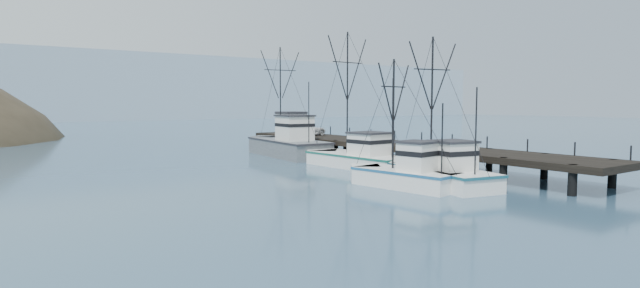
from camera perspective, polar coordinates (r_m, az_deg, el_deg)
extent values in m
plane|color=#325470|center=(28.80, 8.65, -7.07)|extent=(400.00, 400.00, 0.00)
cube|color=black|center=(49.63, 7.66, -0.10)|extent=(6.00, 44.00, 0.50)
cylinder|color=black|center=(35.30, 26.90, -3.71)|extent=(0.56, 0.56, 2.00)
cylinder|color=black|center=(39.93, 30.43, -2.94)|extent=(0.56, 0.56, 2.00)
cylinder|color=black|center=(37.88, 20.22, -2.96)|extent=(0.56, 0.56, 2.00)
cylinder|color=black|center=(42.23, 24.26, -2.32)|extent=(0.56, 0.56, 2.00)
cylinder|color=black|center=(40.92, 14.46, -2.27)|extent=(0.56, 0.56, 2.00)
cylinder|color=black|center=(44.97, 18.78, -1.76)|extent=(0.56, 0.56, 2.00)
cylinder|color=black|center=(44.31, 9.55, -1.67)|extent=(0.56, 0.56, 2.00)
cylinder|color=black|center=(48.08, 13.98, -1.25)|extent=(0.56, 0.56, 2.00)
cylinder|color=black|center=(47.98, 5.36, -1.14)|extent=(0.56, 0.56, 2.00)
cylinder|color=black|center=(51.48, 9.78, -0.79)|extent=(0.56, 0.56, 2.00)
cylinder|color=black|center=(51.87, 1.79, -0.69)|extent=(0.56, 0.56, 2.00)
cylinder|color=black|center=(55.13, 6.13, -0.40)|extent=(0.56, 0.56, 2.00)
cylinder|color=black|center=(55.94, -1.27, -0.30)|extent=(0.56, 0.56, 2.00)
cylinder|color=black|center=(58.98, 2.93, -0.05)|extent=(0.56, 0.56, 2.00)
cylinder|color=black|center=(60.16, -3.92, 0.04)|extent=(0.56, 0.56, 2.00)
cylinder|color=black|center=(62.98, 0.14, 0.26)|extent=(0.56, 0.56, 2.00)
cylinder|color=black|center=(64.48, -6.21, 0.33)|extent=(0.56, 0.56, 2.00)
cylinder|color=black|center=(67.13, -2.31, 0.53)|extent=(0.56, 0.56, 2.00)
cube|color=#9EB2C6|center=(192.75, -26.15, 2.45)|extent=(360.00, 40.00, 26.00)
cube|color=white|center=(36.53, 13.76, -3.95)|extent=(5.17, 9.37, 1.60)
cube|color=white|center=(40.11, 9.95, -3.12)|extent=(3.39, 3.39, 1.60)
cube|color=#185061|center=(36.43, 13.78, -2.86)|extent=(5.28, 9.60, 0.18)
cube|color=silver|center=(35.42, 14.92, -1.38)|extent=(2.87, 2.93, 1.90)
cube|color=#26262B|center=(35.33, 14.96, 0.28)|extent=(3.12, 3.20, 0.16)
cylinder|color=black|center=(37.23, 12.66, 4.71)|extent=(0.14, 0.14, 9.38)
cylinder|color=black|center=(33.53, 17.39, 1.42)|extent=(0.10, 0.10, 5.63)
cube|color=white|center=(35.19, 9.76, -4.21)|extent=(4.11, 7.76, 1.60)
cube|color=white|center=(37.46, 5.19, -3.62)|extent=(2.94, 2.94, 1.60)
cube|color=#1D5787|center=(35.09, 9.78, -3.08)|extent=(4.20, 7.96, 0.18)
cube|color=silver|center=(34.42, 11.07, -1.48)|extent=(2.39, 2.39, 1.90)
cube|color=#26262B|center=(34.32, 11.10, 0.23)|extent=(2.59, 2.60, 0.16)
cylinder|color=black|center=(35.46, 8.38, 3.40)|extent=(0.14, 0.14, 7.66)
cylinder|color=black|center=(33.26, 13.78, 0.59)|extent=(0.10, 0.10, 4.60)
cube|color=white|center=(45.71, 4.48, -2.12)|extent=(4.88, 10.73, 1.60)
cube|color=white|center=(49.55, 0.27, -1.58)|extent=(4.00, 4.00, 1.60)
cube|color=#165A4D|center=(45.63, 4.49, -1.24)|extent=(4.98, 11.01, 0.18)
cube|color=silver|center=(44.59, 5.69, -0.04)|extent=(3.05, 3.17, 1.90)
cube|color=#26262B|center=(44.52, 5.70, 1.29)|extent=(3.31, 3.46, 0.16)
cylinder|color=black|center=(46.56, 3.15, 5.87)|extent=(0.14, 0.14, 11.15)
cylinder|color=black|center=(42.63, 8.29, 2.95)|extent=(0.10, 0.10, 6.69)
cube|color=slate|center=(55.30, -3.66, -0.62)|extent=(5.36, 12.74, 2.20)
cube|color=slate|center=(60.91, -6.25, -0.16)|extent=(4.30, 4.30, 2.20)
cube|color=#222227|center=(55.22, -3.66, 0.41)|extent=(5.48, 13.07, 0.18)
cube|color=silver|center=(53.71, -2.92, 1.79)|extent=(3.31, 3.75, 2.60)
cube|color=#26262B|center=(53.66, -2.92, 3.26)|extent=(3.59, 4.09, 0.16)
cylinder|color=black|center=(56.80, -4.55, 5.82)|extent=(0.14, 0.14, 10.30)
cylinder|color=black|center=(50.84, -1.29, 3.65)|extent=(0.10, 0.10, 6.18)
cube|color=silver|center=(63.92, -3.32, 2.34)|extent=(2.80, 3.00, 2.50)
cube|color=#26262B|center=(63.88, -3.33, 3.59)|extent=(3.00, 3.20, 0.30)
imported|color=silver|center=(59.53, -1.54, 1.64)|extent=(5.30, 2.96, 1.40)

